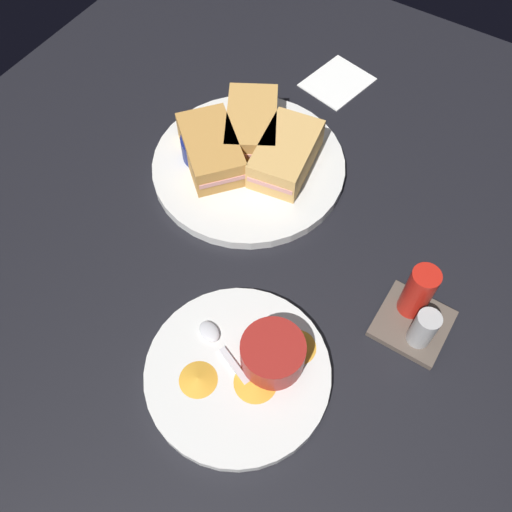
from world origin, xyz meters
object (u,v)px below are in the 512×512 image
Objects in this scene: ramekin_light_gravy at (273,353)px; condiment_caddy at (417,310)px; sandwich_half_far at (252,124)px; spoon_by_dark_ramekin at (243,160)px; sandwich_half_near at (286,154)px; plate_chips_companion at (238,373)px; spoon_by_gravy_ramekin at (215,339)px; ramekin_dark_sauce at (206,146)px; sandwich_half_extra at (211,149)px; plate_sandwich_main at (249,166)px.

condiment_caddy is (-14.78, 12.40, -0.50)cm from ramekin_light_gravy.
sandwich_half_far is 1.53× the size of spoon_by_dark_ramekin.
sandwich_half_near reaches higher than plate_chips_companion.
spoon_by_gravy_ramekin is (26.65, 13.07, 0.00)cm from spoon_by_dark_ramekin.
plate_chips_companion is 2.91× the size of ramekin_light_gravy.
sandwich_half_far is at bearing 152.20° from ramekin_dark_sauce.
condiment_caddy is at bearing 77.61° from ramekin_dark_sauce.
ramekin_light_gravy is 19.30cm from condiment_caddy.
spoon_by_gravy_ramekin is (24.83, 18.60, -1.60)cm from ramekin_dark_sauce.
sandwich_half_extra is at bearing -61.17° from spoon_by_dark_ramekin.
sandwich_half_far is 1.58× the size of condiment_caddy.
ramekin_light_gravy is (22.72, 24.66, -0.10)cm from sandwich_half_extra.
sandwich_half_near reaches higher than ramekin_dark_sauce.
sandwich_half_far is 35.28cm from spoon_by_gravy_ramekin.
sandwich_half_extra is at bearing -17.66° from sandwich_half_far.
plate_chips_companion is 23.91cm from condiment_caddy.
plate_sandwich_main is 2.00× the size of sandwich_half_extra.
ramekin_light_gravy is at bearing 27.71° from sandwich_half_near.
sandwich_half_extra is at bearing -102.10° from condiment_caddy.
sandwich_half_far is 7.97cm from sandwich_half_extra.
ramekin_dark_sauce is at bearing -71.75° from spoon_by_dark_ramekin.
sandwich_half_extra is 29.91cm from spoon_by_gravy_ramekin.
ramekin_light_gravy reaches higher than spoon_by_dark_ramekin.
ramekin_dark_sauce is 31.06cm from spoon_by_gravy_ramekin.
plate_chips_companion is (33.76, 19.38, -3.20)cm from sandwich_half_far.
sandwich_half_far is 1.91× the size of ramekin_light_gravy.
sandwich_half_far is 1.02× the size of sandwich_half_extra.
plate_sandwich_main is 1.45cm from spoon_by_dark_ramekin.
spoon_by_dark_ramekin is 1.25× the size of ramekin_light_gravy.
sandwich_half_far reaches higher than plate_chips_companion.
ramekin_light_gravy reaches higher than plate_chips_companion.
ramekin_light_gravy reaches higher than spoon_by_gravy_ramekin.
sandwich_half_far is at bearing -107.66° from sandwich_half_near.
sandwich_half_near is 0.94× the size of sandwich_half_far.
sandwich_half_far is 5.94cm from spoon_by_dark_ramekin.
condiment_caddy reaches higher than spoon_by_dark_ramekin.
sandwich_half_extra reaches higher than plate_sandwich_main.
sandwich_half_extra reaches higher than spoon_by_gravy_ramekin.
condiment_caddy reaches higher than plate_sandwich_main.
plate_sandwich_main is 3.06× the size of spoon_by_gravy_ramekin.
plate_sandwich_main is at bearing 109.00° from spoon_by_dark_ramekin.
sandwich_half_far is 8.04cm from ramekin_dark_sauce.
condiment_caddy reaches higher than sandwich_half_extra.
spoon_by_gravy_ramekin is (-1.82, -4.53, 1.16)cm from plate_chips_companion.
spoon_by_gravy_ramekin is (31.94, 14.85, -2.04)cm from sandwich_half_far.
condiment_caddy is at bearing 140.00° from ramekin_light_gravy.
sandwich_half_near is at bearing -166.19° from spoon_by_gravy_ramekin.
ramekin_dark_sauce is at bearing -110.18° from sandwich_half_extra.
sandwich_half_far is at bearing -155.06° from spoon_by_gravy_ramekin.
sandwich_half_far is (-2.42, -7.59, 0.00)cm from sandwich_half_near.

